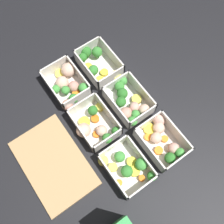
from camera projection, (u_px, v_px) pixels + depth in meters
ground_plane at (112, 114)px, 0.91m from camera, size 4.00×4.00×0.00m
container_near_left at (163, 139)px, 0.85m from camera, size 0.17×0.13×0.06m
container_near_center at (129, 103)px, 0.89m from camera, size 0.17×0.12×0.06m
container_near_right at (96, 63)px, 0.95m from camera, size 0.17×0.12×0.06m
container_far_left at (129, 167)px, 0.82m from camera, size 0.17×0.13×0.06m
container_far_center at (94, 125)px, 0.87m from camera, size 0.16×0.15×0.06m
container_far_right at (68, 84)px, 0.92m from camera, size 0.18×0.13×0.06m
cutting_board at (54, 163)px, 0.84m from camera, size 0.28×0.18×0.02m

